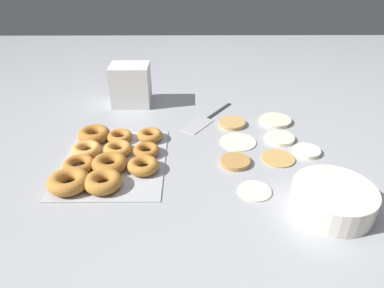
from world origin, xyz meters
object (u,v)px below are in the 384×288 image
pancake_0 (275,121)px  pancake_2 (238,141)px  pancake_6 (235,162)px  donut_tray (108,158)px  pancake_4 (232,123)px  pancake_3 (280,138)px  pancake_1 (255,190)px  spatula (203,121)px  pancake_5 (278,158)px  pancake_7 (307,151)px  container_stack (131,85)px  batter_bowl (333,199)px

pancake_0 → pancake_2: size_ratio=0.95×
pancake_6 → donut_tray: (-0.01, -0.38, 0.01)m
pancake_4 → donut_tray: (0.24, -0.40, 0.01)m
pancake_6 → pancake_3: bearing=130.5°
pancake_1 → spatula: (-0.40, -0.12, -0.00)m
pancake_1 → pancake_5: same height
pancake_6 → pancake_7: size_ratio=1.05×
pancake_5 → spatula: bearing=-138.0°
pancake_5 → pancake_6: (0.02, -0.13, 0.00)m
pancake_2 → pancake_4: bearing=-177.0°
pancake_7 → container_stack: (-0.38, -0.60, 0.07)m
pancake_1 → pancake_6: 0.14m
pancake_4 → pancake_3: bearing=54.5°
pancake_0 → pancake_4: size_ratio=1.20×
pancake_3 → batter_bowl: (0.34, 0.05, 0.03)m
spatula → pancake_1: bearing=52.6°
pancake_5 → pancake_6: bearing=-80.2°
pancake_0 → pancake_6: size_ratio=1.27×
pancake_0 → pancake_7: 0.22m
pancake_1 → donut_tray: (-0.14, -0.42, 0.01)m
pancake_3 → donut_tray: size_ratio=0.26×
pancake_1 → spatula: size_ratio=0.34×
pancake_2 → spatula: size_ratio=0.45×
pancake_7 → donut_tray: bearing=-85.1°
pancake_1 → pancake_5: 0.18m
pancake_4 → spatula: 0.11m
pancake_0 → pancake_6: bearing=-33.7°
pancake_1 → pancake_7: bearing=134.6°
pancake_4 → batter_bowl: size_ratio=0.47×
batter_bowl → spatula: (-0.47, -0.30, -0.03)m
pancake_7 → batter_bowl: bearing=-4.1°
donut_tray → batter_bowl: batter_bowl is taller
pancake_6 → pancake_7: pancake_6 is taller
container_stack → spatula: 0.33m
pancake_1 → pancake_4: bearing=-177.1°
pancake_0 → pancake_1: size_ratio=1.27×
pancake_5 → batter_bowl: (0.23, 0.08, 0.03)m
batter_bowl → spatula: batter_bowl is taller
donut_tray → batter_bowl: size_ratio=1.84×
batter_bowl → donut_tray: bearing=-109.5°
donut_tray → pancake_2: bearing=106.2°
pancake_5 → pancake_7: bearing=110.1°
pancake_1 → pancake_7: pancake_7 is taller
pancake_6 → donut_tray: donut_tray is taller
pancake_2 → pancake_4: (-0.12, -0.01, 0.00)m
pancake_5 → spatula: 0.33m
pancake_7 → spatula: 0.38m
pancake_2 → pancake_6: pancake_6 is taller
pancake_1 → pancake_3: bearing=154.9°
pancake_6 → spatula: size_ratio=0.34×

